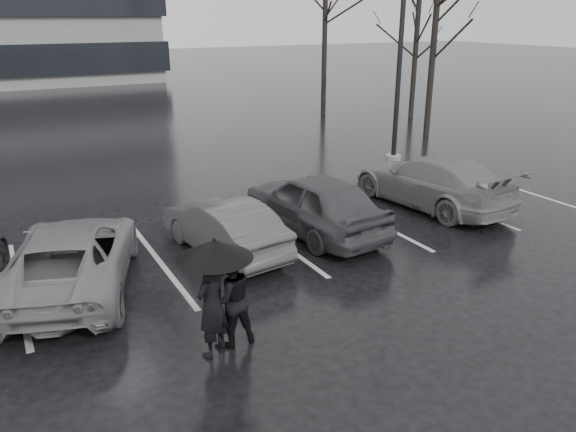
# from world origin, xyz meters

# --- Properties ---
(ground) EXTENTS (160.00, 160.00, 0.00)m
(ground) POSITION_xyz_m (0.00, 0.00, 0.00)
(ground) COLOR black
(ground) RESTS_ON ground
(car_main) EXTENTS (2.17, 4.52, 1.49)m
(car_main) POSITION_xyz_m (1.65, 2.39, 0.75)
(car_main) COLOR black
(car_main) RESTS_ON ground
(car_west_a) EXTENTS (1.82, 3.85, 1.22)m
(car_west_a) POSITION_xyz_m (-0.75, 2.26, 0.61)
(car_west_a) COLOR #2C2C2F
(car_west_a) RESTS_ON ground
(car_west_b) EXTENTS (3.54, 5.14, 1.31)m
(car_west_b) POSITION_xyz_m (-4.00, 2.04, 0.65)
(car_west_b) COLOR #545457
(car_west_b) RESTS_ON ground
(car_east) EXTENTS (2.45, 5.06, 1.42)m
(car_east) POSITION_xyz_m (5.56, 2.59, 0.71)
(car_east) COLOR #545457
(car_east) RESTS_ON ground
(pedestrian_left) EXTENTS (0.77, 0.71, 1.76)m
(pedestrian_left) POSITION_xyz_m (-2.44, -1.39, 0.88)
(pedestrian_left) COLOR black
(pedestrian_left) RESTS_ON ground
(pedestrian_right) EXTENTS (0.79, 0.62, 1.61)m
(pedestrian_right) POSITION_xyz_m (-2.07, -1.24, 0.81)
(pedestrian_right) COLOR black
(pedestrian_right) RESTS_ON ground
(umbrella) EXTENTS (1.15, 1.15, 1.95)m
(umbrella) POSITION_xyz_m (-2.36, -1.41, 1.78)
(umbrella) COLOR black
(umbrella) RESTS_ON ground
(lamp_post) EXTENTS (0.55, 0.55, 10.04)m
(lamp_post) POSITION_xyz_m (7.87, 7.10, 4.60)
(lamp_post) COLOR gray
(lamp_post) RESTS_ON ground
(stall_stripes) EXTENTS (19.72, 5.00, 0.00)m
(stall_stripes) POSITION_xyz_m (-0.80, 2.50, 0.00)
(stall_stripes) COLOR #B9B9BC
(stall_stripes) RESTS_ON ground
(tree_east) EXTENTS (0.26, 0.26, 8.00)m
(tree_east) POSITION_xyz_m (12.00, 10.00, 4.00)
(tree_east) COLOR black
(tree_east) RESTS_ON ground
(tree_ne) EXTENTS (0.26, 0.26, 7.00)m
(tree_ne) POSITION_xyz_m (14.50, 14.00, 3.50)
(tree_ne) COLOR black
(tree_ne) RESTS_ON ground
(tree_north) EXTENTS (0.26, 0.26, 8.50)m
(tree_north) POSITION_xyz_m (11.00, 17.00, 4.25)
(tree_north) COLOR black
(tree_north) RESTS_ON ground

